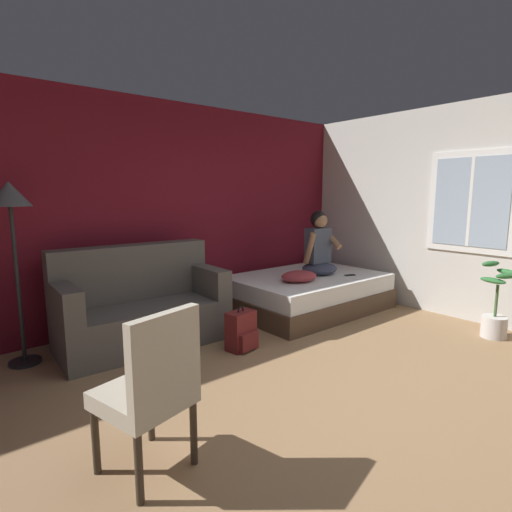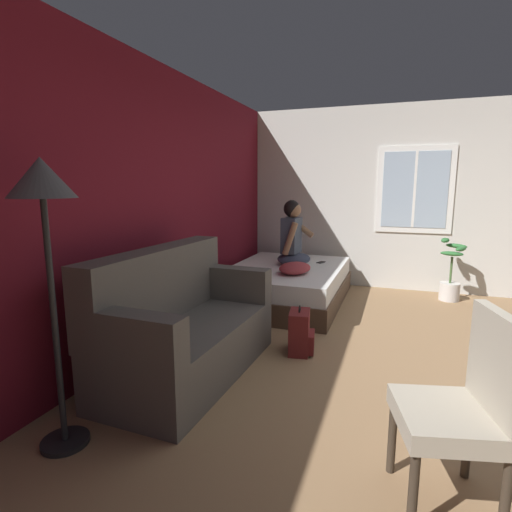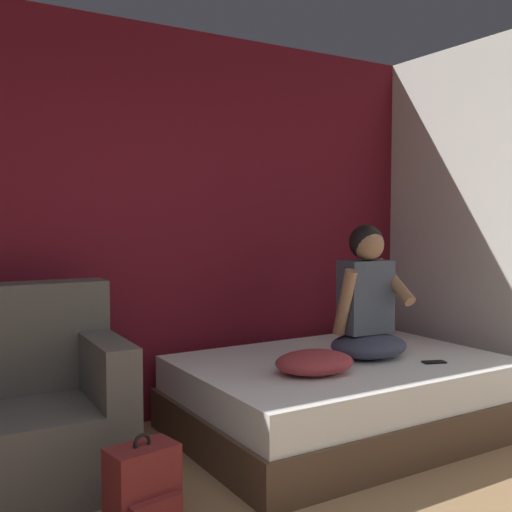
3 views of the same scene
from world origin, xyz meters
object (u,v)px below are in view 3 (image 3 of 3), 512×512
object	(u,v)px
bed	(342,396)
person_seated	(367,304)
cell_phone	(434,362)
backpack	(144,493)
throw_pillow	(315,362)

from	to	relation	value
bed	person_seated	distance (m)	0.63
bed	person_seated	bearing A→B (deg)	-12.56
cell_phone	backpack	bearing A→B (deg)	-64.76
bed	throw_pillow	distance (m)	0.54
person_seated	throw_pillow	xyz separation A→B (m)	(-0.56, -0.18, -0.29)
bed	person_seated	size ratio (longest dim) A/B	2.38
backpack	throw_pillow	bearing A→B (deg)	16.84
throw_pillow	cell_phone	distance (m)	0.83
bed	throw_pillow	xyz separation A→B (m)	(-0.38, -0.21, 0.31)
cell_phone	person_seated	bearing A→B (deg)	-123.85
person_seated	throw_pillow	bearing A→B (deg)	-162.57
person_seated	throw_pillow	distance (m)	0.65
person_seated	cell_phone	xyz separation A→B (m)	(0.26, -0.35, -0.35)
bed	backpack	size ratio (longest dim) A/B	4.55
backpack	throw_pillow	xyz separation A→B (m)	(1.19, 0.36, 0.36)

